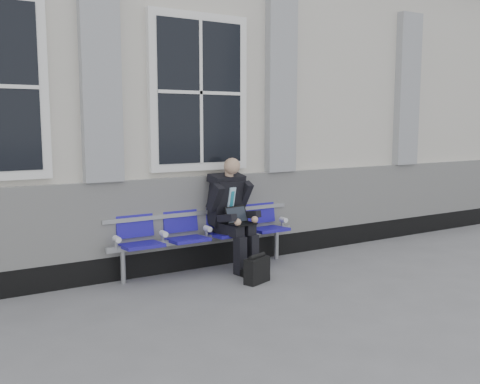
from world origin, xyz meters
TOP-DOWN VIEW (x-y plane):
  - ground at (0.00, 0.00)m, footprint 70.00×70.00m
  - station_building at (-0.02, 3.47)m, footprint 14.40×4.40m
  - bench at (0.35, 1.32)m, footprint 2.60×0.47m
  - businessman at (0.67, 1.19)m, footprint 0.61×0.82m
  - briefcase at (0.61, 0.50)m, footprint 0.37×0.25m

SIDE VIEW (x-z plane):
  - ground at x=0.00m, z-range 0.00..0.00m
  - briefcase at x=0.61m, z-range -0.01..0.33m
  - bench at x=0.35m, z-range 0.10..1.01m
  - businessman at x=0.67m, z-range 0.06..1.49m
  - station_building at x=-0.02m, z-range -0.02..4.47m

